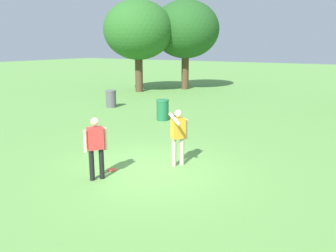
% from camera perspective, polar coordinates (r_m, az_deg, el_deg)
% --- Properties ---
extents(ground_plane, '(120.00, 120.00, 0.00)m').
position_cam_1_polar(ground_plane, '(9.86, -3.04, -7.09)').
color(ground_plane, '#609947').
extents(person_thrower, '(0.55, 0.82, 1.64)m').
position_cam_1_polar(person_thrower, '(9.85, 1.71, -1.24)').
color(person_thrower, '#B7AD93').
rests_on(person_thrower, ground).
extents(person_catcher, '(0.39, 0.53, 1.64)m').
position_cam_1_polar(person_catcher, '(9.03, -11.80, -3.01)').
color(person_catcher, black).
rests_on(person_catcher, ground).
extents(frisbee, '(0.25, 0.25, 0.03)m').
position_cam_1_polar(frisbee, '(9.88, -9.18, -7.13)').
color(frisbee, '#E04733').
rests_on(frisbee, ground).
extents(trash_can_beside_table, '(0.59, 0.59, 0.96)m').
position_cam_1_polar(trash_can_beside_table, '(16.00, -0.89, 2.67)').
color(trash_can_beside_table, '#1E663D').
rests_on(trash_can_beside_table, ground).
extents(trash_can_further_along, '(0.59, 0.59, 0.96)m').
position_cam_1_polar(trash_can_further_along, '(19.60, -9.35, 4.46)').
color(trash_can_further_along, '#515156').
rests_on(trash_can_further_along, ground).
extents(tree_tall_left, '(4.97, 4.97, 6.55)m').
position_cam_1_polar(tree_tall_left, '(25.83, -4.93, 15.40)').
color(tree_tall_left, '#4C3823').
rests_on(tree_tall_left, ground).
extents(tree_broad_center, '(5.09, 5.09, 6.70)m').
position_cam_1_polar(tree_broad_center, '(27.28, 2.91, 15.54)').
color(tree_broad_center, '#4C3823').
rests_on(tree_broad_center, ground).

